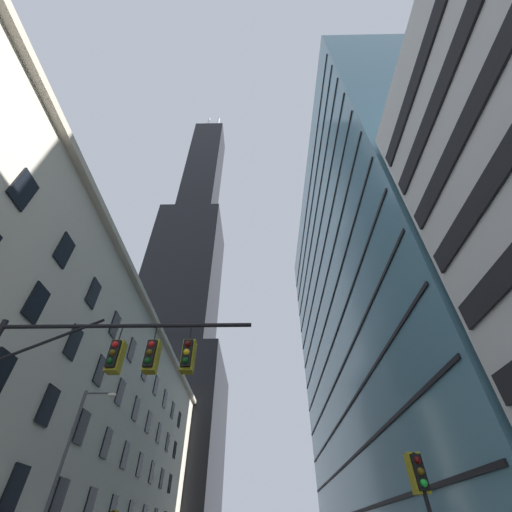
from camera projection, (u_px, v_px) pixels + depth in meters
The scene contains 6 objects.
station_building at pixel (43, 415), 32.56m from camera, with size 18.31×65.63×23.03m.
dark_skyscraper at pixel (178, 313), 92.97m from camera, with size 28.63×28.63×171.51m.
glass_office_midrise at pixel (384, 303), 45.22m from camera, with size 17.04×50.41×54.03m.
traffic_signal_mast at pixel (94, 376), 10.10m from camera, with size 8.85×0.63×7.60m.
traffic_light_near_right at pixel (420, 482), 9.47m from camera, with size 0.40×0.63×3.77m.
street_lamppost at pixel (68, 460), 17.37m from camera, with size 1.99×0.32×8.66m.
Camera 1 is at (2.22, -7.82, 1.82)m, focal length 22.73 mm.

